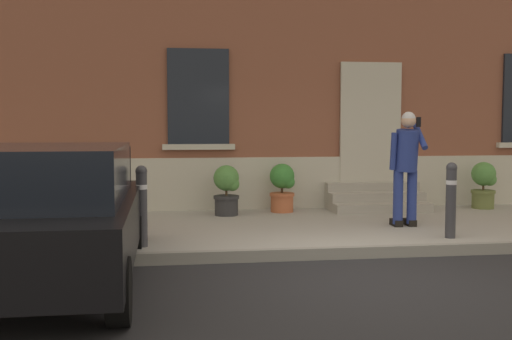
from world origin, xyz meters
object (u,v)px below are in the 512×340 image
Objects in this scene: hatchback_car_black at (50,214)px; planter_olive at (484,184)px; bollard_far_left at (142,203)px; planter_cream at (83,191)px; planter_terracotta at (283,186)px; person_on_phone at (406,161)px; planter_charcoal at (227,189)px; bollard_near_person at (451,197)px.

hatchback_car_black is 4.73× the size of planter_olive.
hatchback_car_black is 3.89× the size of bollard_far_left.
planter_cream is 3.42m from planter_terracotta.
person_on_phone is at bearing -49.36° from planter_terracotta.
hatchback_car_black is at bearing -87.75° from planter_cream.
planter_charcoal is (2.39, -0.05, 0.00)m from planter_cream.
bollard_near_person is at bearing -125.65° from planter_olive.
bollard_near_person reaches higher than planter_charcoal.
planter_charcoal is at bearing -1.30° from planter_cream.
person_on_phone is 2.03× the size of planter_charcoal.
bollard_far_left is 1.22× the size of planter_charcoal.
planter_charcoal and planter_olive have the same top height.
bollard_near_person is 4.19m from bollard_far_left.
planter_olive is (1.94, 2.71, -0.11)m from bollard_near_person.
bollard_near_person is 0.60× the size of person_on_phone.
planter_terracotta is at bearing 140.44° from person_on_phone.
bollard_far_left is at bearing 55.97° from hatchback_car_black.
planter_terracotta is (1.02, 0.25, 0.00)m from planter_charcoal.
planter_olive is at bearing 2.02° from planter_charcoal.
planter_cream is 1.00× the size of planter_terracotta.
planter_terracotta is (-1.56, 1.82, -0.55)m from person_on_phone.
person_on_phone is (-0.26, 0.97, 0.44)m from bollard_near_person.
bollard_far_left is 3.66m from planter_terracotta.
planter_olive is (7.02, 4.04, -0.18)m from hatchback_car_black.
planter_olive is (6.13, 2.71, -0.11)m from bollard_far_left.
person_on_phone reaches higher than hatchback_car_black.
person_on_phone is 2.46m from planter_terracotta.
hatchback_car_black is at bearing -128.32° from planter_terracotta.
bollard_near_person is 5.84m from planter_cream.
bollard_near_person is at bearing 14.65° from hatchback_car_black.
hatchback_car_black is 5.35m from person_on_phone.
person_on_phone reaches higher than planter_charcoal.
hatchback_car_black reaches higher than bollard_far_left.
planter_cream and planter_olive have the same top height.
hatchback_car_black reaches higher than planter_charcoal.
hatchback_car_black is at bearing -144.70° from person_on_phone.
planter_terracotta is at bearing 51.68° from hatchback_car_black.
hatchback_car_black is 4.73× the size of planter_terracotta.
person_on_phone reaches higher than planter_cream.
bollard_far_left is at bearing -156.16° from planter_olive.
bollard_near_person reaches higher than planter_terracotta.
person_on_phone is 2.03× the size of planter_cream.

